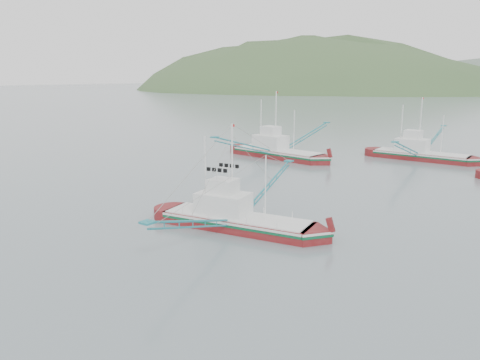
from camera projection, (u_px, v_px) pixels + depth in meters
The scene contains 5 objects.
ground at pixel (201, 228), 41.17m from camera, with size 1200.00×1200.00×0.00m, color slate.
main_boat at pixel (235, 210), 40.65m from camera, with size 13.83×24.23×9.87m.
bg_boat_left at pixel (277, 147), 75.90m from camera, with size 16.10×28.30×11.51m.
bg_boat_far at pixel (420, 151), 74.06m from camera, with size 14.49×26.16×10.58m.
headland_left at pixel (304, 90), 429.19m from camera, with size 448.00×308.00×210.00m, color #39562C.
Camera 1 is at (25.62, -29.95, 13.08)m, focal length 35.00 mm.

